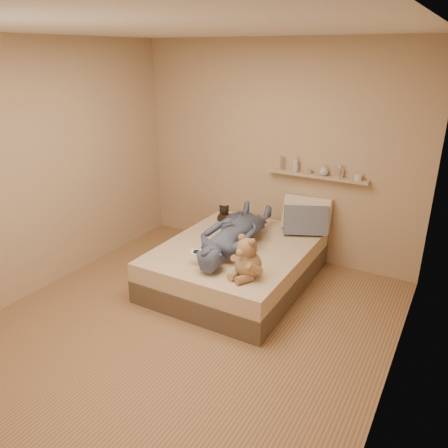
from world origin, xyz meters
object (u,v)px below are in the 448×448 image
Objects in this scene: person at (234,232)px; wall_shelf at (316,176)px; game_console at (198,253)px; pillow_grey at (306,220)px; teddy_bear at (247,260)px; pillow_cream at (307,214)px; dark_plush at (224,217)px; bed at (236,264)px.

wall_shelf is (0.56, 0.96, 0.47)m from person.
pillow_grey reaches higher than game_console.
teddy_bear reaches higher than game_console.
teddy_bear is 0.85× the size of pillow_grey.
wall_shelf reaches higher than person.
teddy_bear is (0.54, 0.02, 0.04)m from game_console.
teddy_bear is at bearing -92.96° from pillow_cream.
teddy_bear is 1.33m from dark_plush.
pillow_grey is at bearing 63.36° from game_console.
teddy_bear is (0.43, -0.59, 0.40)m from bed.
dark_plush is at bearing -165.38° from pillow_grey.
pillow_grey is (0.95, 0.25, 0.05)m from dark_plush.
wall_shelf is (0.96, 0.47, 0.53)m from dark_plush.
wall_shelf reaches higher than pillow_cream.
game_console is 0.58× the size of dark_plush.
wall_shelf is at bearing 66.32° from game_console.
person is at bearing -51.00° from dark_plush.
pillow_cream reaches higher than game_console.
pillow_cream reaches higher than person.
person reaches higher than pillow_grey.
person reaches higher than game_console.
game_console is 0.32× the size of pillow_grey.
wall_shelf is at bearing 56.88° from pillow_cream.
wall_shelf is (0.55, 0.91, 0.88)m from bed.
bed is 3.45× the size of pillow_cream.
dark_plush is (-0.30, 1.05, -0.02)m from game_console.
bed is at bearing 79.29° from game_console.
pillow_cream is (0.50, 0.83, 0.43)m from bed.
wall_shelf reaches higher than pillow_grey.
person is at bearing -120.26° from wall_shelf.
bed is 1.26× the size of person.
person is at bearing 129.06° from teddy_bear.
bed is at bearing 125.73° from teddy_bear.
game_console reaches higher than bed.
person is at bearing -119.99° from pillow_cream.
person is (0.10, 0.55, 0.05)m from game_console.
teddy_bear reaches higher than dark_plush.
dark_plush is 1.20m from wall_shelf.
bed is 7.04× the size of dark_plush.
pillow_grey is at bearing -75.07° from pillow_cream.
pillow_grey is 0.92m from person.
pillow_grey is 0.53m from wall_shelf.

